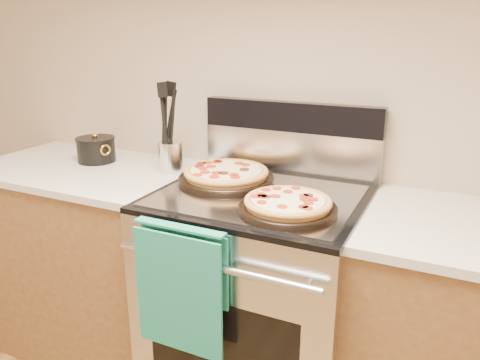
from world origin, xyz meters
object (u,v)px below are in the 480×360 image
at_px(range_body, 259,304).
at_px(pepperoni_pizza_front, 288,204).
at_px(utensil_crock, 171,157).
at_px(saucepan, 96,151).
at_px(pepperoni_pizza_back, 226,175).

xyz_separation_m(range_body, pepperoni_pizza_front, (0.15, -0.13, 0.50)).
bearing_deg(utensil_crock, pepperoni_pizza_front, -22.32).
distance_m(range_body, saucepan, 1.03).
height_order(range_body, saucepan, saucepan).
bearing_deg(range_body, saucepan, 172.40).
bearing_deg(range_body, pepperoni_pizza_front, -40.59).
height_order(pepperoni_pizza_front, utensil_crock, utensil_crock).
distance_m(pepperoni_pizza_back, pepperoni_pizza_front, 0.39).
xyz_separation_m(range_body, saucepan, (-0.89, 0.12, 0.51)).
xyz_separation_m(pepperoni_pizza_front, utensil_crock, (-0.63, 0.26, 0.03)).
distance_m(utensil_crock, saucepan, 0.41).
relative_size(range_body, utensil_crock, 6.76).
height_order(range_body, pepperoni_pizza_front, pepperoni_pizza_front).
relative_size(pepperoni_pizza_back, utensil_crock, 2.82).
bearing_deg(saucepan, range_body, -7.60).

